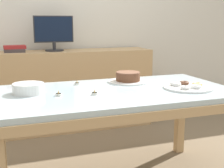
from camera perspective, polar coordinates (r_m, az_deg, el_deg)
wall_back at (r=3.79m, az=-8.54°, el=12.60°), size 8.00×0.10×2.60m
dining_table at (r=2.21m, az=0.57°, el=-3.32°), size 1.70×0.93×0.74m
sideboard at (r=3.58m, az=-7.22°, el=-1.04°), size 1.79×0.44×0.89m
computer_monitor at (r=3.46m, az=-10.60°, el=9.07°), size 0.42×0.20×0.38m
book_stack at (r=3.43m, az=-17.35°, el=6.16°), size 0.23×0.17×0.07m
cake_chocolate_round at (r=2.47m, az=2.94°, el=1.11°), size 0.32×0.32×0.08m
pastry_platter at (r=2.31m, az=13.75°, el=-0.51°), size 0.36×0.36×0.04m
plate_stack at (r=2.15m, az=-15.03°, el=-0.79°), size 0.21×0.21×0.07m
tealight_right_edge at (r=2.39m, az=-6.42°, el=0.10°), size 0.04×0.04×0.04m
tealight_left_edge at (r=2.05m, az=-3.22°, el=-1.71°), size 0.04×0.04×0.04m
tealight_near_cakes at (r=2.05m, az=-9.75°, el=-1.88°), size 0.04×0.04×0.04m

